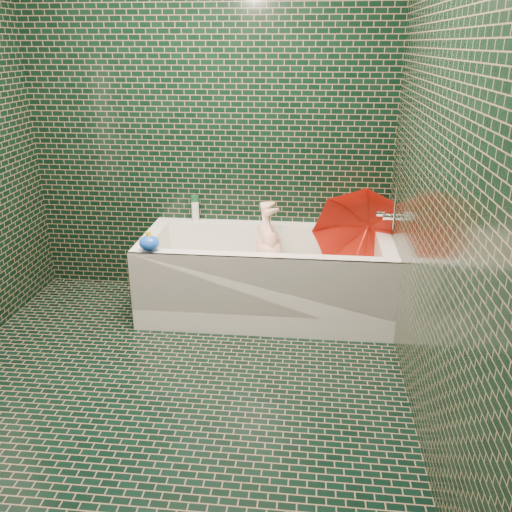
# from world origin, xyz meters

# --- Properties ---
(floor) EXTENTS (2.80, 2.80, 0.00)m
(floor) POSITION_xyz_m (0.00, 0.00, 0.00)
(floor) COLOR black
(floor) RESTS_ON ground
(wall_back) EXTENTS (2.80, 0.00, 2.80)m
(wall_back) POSITION_xyz_m (0.00, 1.40, 1.25)
(wall_back) COLOR black
(wall_back) RESTS_ON floor
(wall_right) EXTENTS (0.00, 2.80, 2.80)m
(wall_right) POSITION_xyz_m (1.30, 0.00, 1.25)
(wall_right) COLOR black
(wall_right) RESTS_ON floor
(bathtub) EXTENTS (1.70, 0.75, 0.55)m
(bathtub) POSITION_xyz_m (0.45, 1.01, 0.21)
(bathtub) COLOR white
(bathtub) RESTS_ON floor
(bath_mat) EXTENTS (1.35, 0.47, 0.01)m
(bath_mat) POSITION_xyz_m (0.45, 1.02, 0.16)
(bath_mat) COLOR #51C427
(bath_mat) RESTS_ON bathtub
(water) EXTENTS (1.48, 0.53, 0.00)m
(water) POSITION_xyz_m (0.45, 1.02, 0.30)
(water) COLOR silver
(water) RESTS_ON bathtub
(faucet) EXTENTS (0.18, 0.19, 0.55)m
(faucet) POSITION_xyz_m (1.26, 1.02, 0.77)
(faucet) COLOR silver
(faucet) RESTS_ON wall_right
(child) EXTENTS (0.97, 0.49, 0.30)m
(child) POSITION_xyz_m (0.50, 1.07, 0.31)
(child) COLOR #F3B398
(child) RESTS_ON bathtub
(umbrella) EXTENTS (1.00, 0.87, 0.90)m
(umbrella) POSITION_xyz_m (1.08, 1.00, 0.54)
(umbrella) COLOR red
(umbrella) RESTS_ON bathtub
(soap_bottle_a) EXTENTS (0.12, 0.12, 0.25)m
(soap_bottle_a) POSITION_xyz_m (1.24, 1.32, 0.55)
(soap_bottle_a) COLOR white
(soap_bottle_a) RESTS_ON bathtub
(soap_bottle_b) EXTENTS (0.12, 0.12, 0.21)m
(soap_bottle_b) POSITION_xyz_m (1.25, 1.32, 0.55)
(soap_bottle_b) COLOR #451D6E
(soap_bottle_b) RESTS_ON bathtub
(soap_bottle_c) EXTENTS (0.14, 0.14, 0.15)m
(soap_bottle_c) POSITION_xyz_m (1.18, 1.37, 0.55)
(soap_bottle_c) COLOR #124123
(soap_bottle_c) RESTS_ON bathtub
(bottle_right_tall) EXTENTS (0.07, 0.07, 0.22)m
(bottle_right_tall) POSITION_xyz_m (1.03, 1.35, 0.66)
(bottle_right_tall) COLOR #124123
(bottle_right_tall) RESTS_ON bathtub
(bottle_right_pump) EXTENTS (0.06, 0.06, 0.18)m
(bottle_right_pump) POSITION_xyz_m (1.17, 1.36, 0.64)
(bottle_right_pump) COLOR silver
(bottle_right_pump) RESTS_ON bathtub
(bottle_left_tall) EXTENTS (0.08, 0.08, 0.19)m
(bottle_left_tall) POSITION_xyz_m (-0.11, 1.37, 0.64)
(bottle_left_tall) COLOR #124123
(bottle_left_tall) RESTS_ON bathtub
(bottle_left_short) EXTENTS (0.07, 0.07, 0.14)m
(bottle_left_short) POSITION_xyz_m (-0.11, 1.34, 0.62)
(bottle_left_short) COLOR white
(bottle_left_short) RESTS_ON bathtub
(rubber_duck) EXTENTS (0.13, 0.11, 0.10)m
(rubber_duck) POSITION_xyz_m (1.04, 1.33, 0.60)
(rubber_duck) COLOR yellow
(rubber_duck) RESTS_ON bathtub
(bath_toy) EXTENTS (0.13, 0.11, 0.13)m
(bath_toy) POSITION_xyz_m (-0.27, 0.70, 0.61)
(bath_toy) COLOR blue
(bath_toy) RESTS_ON bathtub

